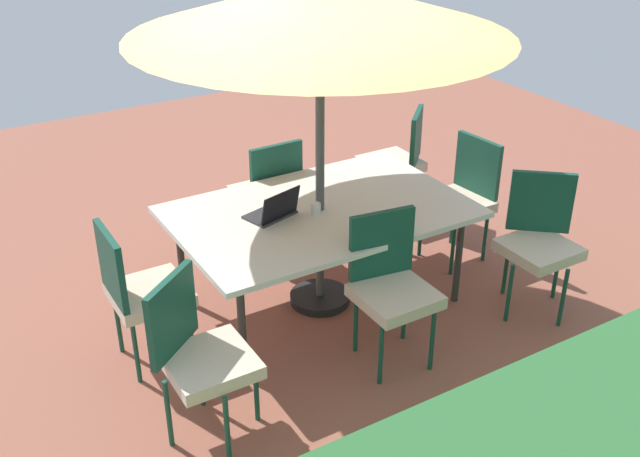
{
  "coord_description": "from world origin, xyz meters",
  "views": [
    {
      "loc": [
        2.35,
        3.93,
        3.02
      ],
      "look_at": [
        0.0,
        0.0,
        0.6
      ],
      "focal_mm": 41.82,
      "sensor_mm": 36.0,
      "label": 1
    }
  ],
  "objects_px": {
    "chair_west": "(462,194)",
    "chair_northwest": "(539,237)",
    "chair_north": "(391,283)",
    "chair_southwest": "(398,158)",
    "dining_table": "(320,215)",
    "chair_east": "(139,288)",
    "cup": "(316,209)",
    "patio_umbrella": "(320,9)",
    "chair_northeast": "(199,351)",
    "chair_south": "(268,190)",
    "laptop": "(274,211)"
  },
  "relations": [
    {
      "from": "chair_south",
      "to": "cup",
      "type": "bearing_deg",
      "value": 82.97
    },
    {
      "from": "chair_west",
      "to": "dining_table",
      "type": "bearing_deg",
      "value": -94.84
    },
    {
      "from": "chair_northeast",
      "to": "chair_south",
      "type": "distance_m",
      "value": 2.09
    },
    {
      "from": "chair_north",
      "to": "chair_east",
      "type": "height_order",
      "value": "same"
    },
    {
      "from": "chair_northwest",
      "to": "chair_west",
      "type": "bearing_deg",
      "value": 129.67
    },
    {
      "from": "chair_northeast",
      "to": "cup",
      "type": "bearing_deg",
      "value": -5.47
    },
    {
      "from": "chair_west",
      "to": "chair_southwest",
      "type": "xyz_separation_m",
      "value": [
        -0.01,
        -0.86,
        0.0
      ]
    },
    {
      "from": "chair_south",
      "to": "laptop",
      "type": "bearing_deg",
      "value": 64.41
    },
    {
      "from": "chair_east",
      "to": "chair_northwest",
      "type": "bearing_deg",
      "value": -106.88
    },
    {
      "from": "chair_east",
      "to": "chair_southwest",
      "type": "bearing_deg",
      "value": -71.28
    },
    {
      "from": "chair_south",
      "to": "chair_east",
      "type": "distance_m",
      "value": 1.61
    },
    {
      "from": "chair_northeast",
      "to": "chair_northwest",
      "type": "bearing_deg",
      "value": -38.26
    },
    {
      "from": "chair_south",
      "to": "chair_northwest",
      "type": "distance_m",
      "value": 2.09
    },
    {
      "from": "chair_east",
      "to": "laptop",
      "type": "relative_size",
      "value": 2.61
    },
    {
      "from": "chair_east",
      "to": "chair_west",
      "type": "bearing_deg",
      "value": -89.33
    },
    {
      "from": "chair_west",
      "to": "chair_north",
      "type": "bearing_deg",
      "value": -63.04
    },
    {
      "from": "dining_table",
      "to": "chair_northwest",
      "type": "bearing_deg",
      "value": 147.7
    },
    {
      "from": "laptop",
      "to": "chair_northeast",
      "type": "bearing_deg",
      "value": 27.34
    },
    {
      "from": "chair_northwest",
      "to": "chair_east",
      "type": "bearing_deg",
      "value": -156.86
    },
    {
      "from": "chair_northeast",
      "to": "chair_east",
      "type": "bearing_deg",
      "value": 56.91
    },
    {
      "from": "dining_table",
      "to": "chair_south",
      "type": "relative_size",
      "value": 2.05
    },
    {
      "from": "dining_table",
      "to": "chair_northeast",
      "type": "bearing_deg",
      "value": 32.91
    },
    {
      "from": "chair_south",
      "to": "patio_umbrella",
      "type": "bearing_deg",
      "value": 86.73
    },
    {
      "from": "chair_northwest",
      "to": "patio_umbrella",
      "type": "bearing_deg",
      "value": -172.21
    },
    {
      "from": "chair_northwest",
      "to": "chair_northeast",
      "type": "bearing_deg",
      "value": -140.09
    },
    {
      "from": "chair_north",
      "to": "chair_southwest",
      "type": "relative_size",
      "value": 1.0
    },
    {
      "from": "dining_table",
      "to": "laptop",
      "type": "bearing_deg",
      "value": -8.72
    },
    {
      "from": "chair_northeast",
      "to": "cup",
      "type": "height_order",
      "value": "chair_northeast"
    },
    {
      "from": "chair_northeast",
      "to": "cup",
      "type": "distance_m",
      "value": 1.43
    },
    {
      "from": "patio_umbrella",
      "to": "chair_southwest",
      "type": "bearing_deg",
      "value": -146.5
    },
    {
      "from": "chair_east",
      "to": "chair_northwest",
      "type": "distance_m",
      "value": 2.72
    },
    {
      "from": "chair_north",
      "to": "laptop",
      "type": "xyz_separation_m",
      "value": [
        0.39,
        -0.82,
        0.25
      ]
    },
    {
      "from": "chair_north",
      "to": "chair_northeast",
      "type": "bearing_deg",
      "value": -170.27
    },
    {
      "from": "chair_west",
      "to": "chair_south",
      "type": "relative_size",
      "value": 1.0
    },
    {
      "from": "chair_northeast",
      "to": "chair_east",
      "type": "xyz_separation_m",
      "value": [
        0.07,
        -0.79,
        0.0
      ]
    },
    {
      "from": "dining_table",
      "to": "chair_east",
      "type": "height_order",
      "value": "chair_east"
    },
    {
      "from": "patio_umbrella",
      "to": "chair_south",
      "type": "distance_m",
      "value": 1.76
    },
    {
      "from": "chair_south",
      "to": "chair_southwest",
      "type": "bearing_deg",
      "value": 179.59
    },
    {
      "from": "chair_southwest",
      "to": "chair_west",
      "type": "bearing_deg",
      "value": 44.98
    },
    {
      "from": "chair_north",
      "to": "cup",
      "type": "distance_m",
      "value": 0.77
    },
    {
      "from": "patio_umbrella",
      "to": "laptop",
      "type": "relative_size",
      "value": 6.42
    },
    {
      "from": "patio_umbrella",
      "to": "cup",
      "type": "distance_m",
      "value": 1.31
    },
    {
      "from": "chair_west",
      "to": "chair_northwest",
      "type": "relative_size",
      "value": 1.0
    },
    {
      "from": "chair_north",
      "to": "chair_northwest",
      "type": "distance_m",
      "value": 1.23
    },
    {
      "from": "patio_umbrella",
      "to": "chair_northeast",
      "type": "xyz_separation_m",
      "value": [
        1.25,
        0.81,
        -1.54
      ]
    },
    {
      "from": "patio_umbrella",
      "to": "chair_northeast",
      "type": "bearing_deg",
      "value": 32.91
    },
    {
      "from": "chair_west",
      "to": "chair_north",
      "type": "relative_size",
      "value": 1.0
    },
    {
      "from": "cup",
      "to": "laptop",
      "type": "bearing_deg",
      "value": -20.09
    },
    {
      "from": "chair_north",
      "to": "chair_southwest",
      "type": "bearing_deg",
      "value": 60.75
    },
    {
      "from": "patio_umbrella",
      "to": "cup",
      "type": "relative_size",
      "value": 30.01
    }
  ]
}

